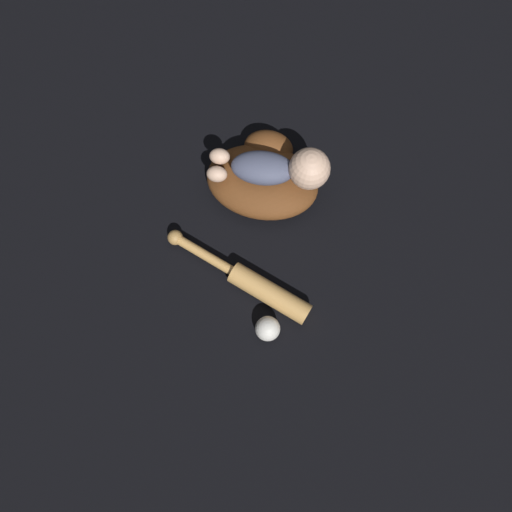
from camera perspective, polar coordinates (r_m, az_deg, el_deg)
ground_plane at (r=1.50m, az=0.31°, el=6.59°), size 6.00×6.00×0.00m
baseball_glove at (r=1.47m, az=0.71°, el=9.17°), size 0.35×0.31×0.10m
baby_figure at (r=1.38m, az=2.95°, el=10.02°), size 0.34×0.17×0.11m
baseball_bat at (r=1.38m, az=-0.28°, el=-3.18°), size 0.45×0.14×0.06m
baseball at (r=1.35m, az=1.34°, el=-8.29°), size 0.07×0.07×0.07m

